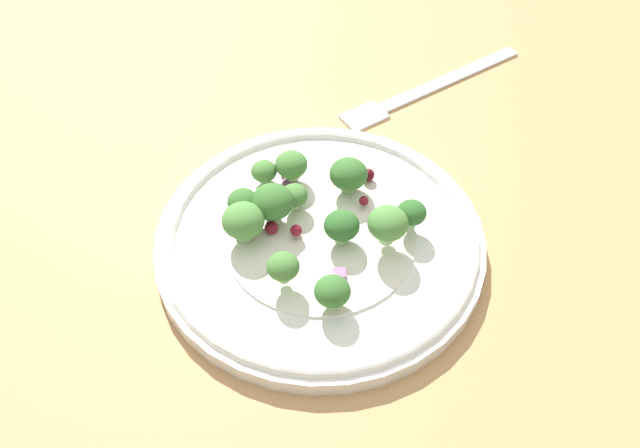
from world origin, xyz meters
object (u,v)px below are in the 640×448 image
at_px(plate, 320,241).
at_px(fork, 423,89).
at_px(broccoli_floret_0, 243,202).
at_px(broccoli_floret_2, 349,175).
at_px(broccoli_floret_1, 342,226).

relative_size(plate, fork, 1.25).
xyz_separation_m(broccoli_floret_0, fork, (-0.06, 0.21, -0.03)).
xyz_separation_m(plate, broccoli_floret_2, (-0.03, 0.04, 0.02)).
bearing_deg(plate, fork, 122.19).
relative_size(broccoli_floret_0, broccoli_floret_1, 0.89).
distance_m(broccoli_floret_0, broccoli_floret_1, 0.07).
bearing_deg(broccoli_floret_1, broccoli_floret_2, 142.35).
bearing_deg(broccoli_floret_0, broccoli_floret_1, 42.66).
bearing_deg(broccoli_floret_2, broccoli_floret_1, -37.65).
xyz_separation_m(broccoli_floret_1, broccoli_floret_2, (-0.04, 0.03, 0.00)).
distance_m(broccoli_floret_1, broccoli_floret_2, 0.05).
height_order(broccoli_floret_1, fork, broccoli_floret_1).
relative_size(plate, broccoli_floret_1, 9.34).
bearing_deg(fork, plate, -57.81).
distance_m(broccoli_floret_0, fork, 0.22).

